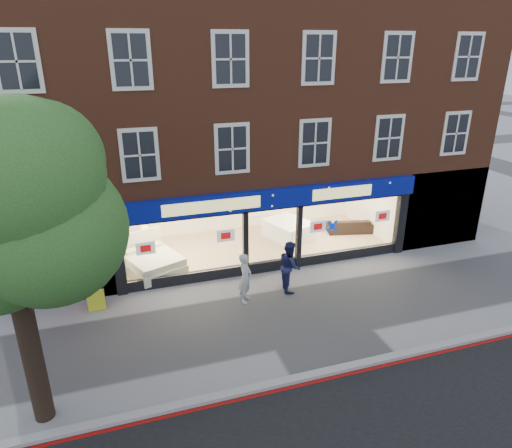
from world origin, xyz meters
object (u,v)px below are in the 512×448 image
display_bed (152,261)px  pedestrian_blue (290,266)px  sofa (351,225)px  a_board (96,299)px  pedestrian_grey (245,278)px  mattress_stack (289,229)px

display_bed → pedestrian_blue: bearing=-53.8°
sofa → a_board: size_ratio=2.46×
display_bed → pedestrian_blue: size_ratio=1.50×
sofa → a_board: 11.40m
pedestrian_grey → display_bed: bearing=73.4°
pedestrian_blue → pedestrian_grey: bearing=109.0°
mattress_stack → pedestrian_grey: size_ratio=1.38×
mattress_stack → sofa: bearing=-4.2°
display_bed → a_board: display_bed is taller
mattress_stack → display_bed: bearing=-168.3°
sofa → pedestrian_grey: (-6.20, -4.10, 0.45)m
pedestrian_grey → a_board: bearing=110.9°
a_board → pedestrian_grey: pedestrian_grey is taller
mattress_stack → sofa: size_ratio=1.12×
mattress_stack → sofa: 2.94m
sofa → a_board: (-10.94, -3.21, 0.02)m
a_board → sofa: bearing=16.0°
mattress_stack → a_board: (-8.01, -3.43, -0.06)m
mattress_stack → pedestrian_grey: (-3.28, -4.31, 0.37)m
a_board → pedestrian_blue: 6.47m
mattress_stack → a_board: 8.71m
display_bed → pedestrian_grey: pedestrian_grey is taller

